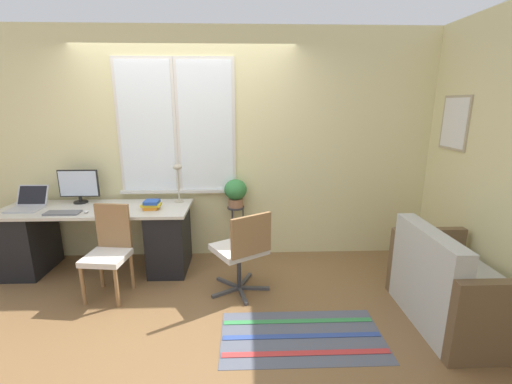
% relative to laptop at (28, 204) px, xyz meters
% --- Properties ---
extents(ground_plane, '(14.00, 14.00, 0.00)m').
position_rel_laptop_xyz_m(ground_plane, '(1.71, -0.35, -0.79)').
color(ground_plane, brown).
extents(wall_back_with_window, '(9.00, 0.12, 2.70)m').
position_rel_laptop_xyz_m(wall_back_with_window, '(1.70, 0.42, 0.56)').
color(wall_back_with_window, beige).
rests_on(wall_back_with_window, ground_plane).
extents(wall_right_with_picture, '(0.08, 9.00, 2.70)m').
position_rel_laptop_xyz_m(wall_right_with_picture, '(4.63, -0.35, 0.56)').
color(wall_right_with_picture, beige).
rests_on(wall_right_with_picture, ground_plane).
extents(desk, '(2.05, 0.69, 0.74)m').
position_rel_laptop_xyz_m(desk, '(0.72, -0.00, -0.40)').
color(desk, beige).
rests_on(desk, ground_plane).
extents(laptop, '(0.33, 0.35, 0.23)m').
position_rel_laptop_xyz_m(laptop, '(0.00, 0.00, 0.00)').
color(laptop, '#B7B7BC').
rests_on(laptop, desk).
extents(monitor, '(0.45, 0.16, 0.39)m').
position_rel_laptop_xyz_m(monitor, '(0.47, 0.21, 0.16)').
color(monitor, black).
rests_on(monitor, desk).
extents(keyboard, '(0.35, 0.15, 0.02)m').
position_rel_laptop_xyz_m(keyboard, '(0.47, -0.20, -0.04)').
color(keyboard, slate).
rests_on(keyboard, desk).
extents(mouse, '(0.04, 0.06, 0.03)m').
position_rel_laptop_xyz_m(mouse, '(0.71, -0.18, -0.03)').
color(mouse, silver).
rests_on(mouse, desk).
extents(desk_lamp, '(0.11, 0.11, 0.45)m').
position_rel_laptop_xyz_m(desk_lamp, '(1.61, 0.21, 0.28)').
color(desk_lamp, '#BCB299').
rests_on(desk_lamp, desk).
extents(book_stack, '(0.21, 0.16, 0.10)m').
position_rel_laptop_xyz_m(book_stack, '(1.36, -0.07, -0.00)').
color(book_stack, orange).
rests_on(book_stack, desk).
extents(desk_chair_wooden, '(0.43, 0.44, 0.90)m').
position_rel_laptop_xyz_m(desk_chair_wooden, '(1.03, -0.51, -0.32)').
color(desk_chair_wooden, olive).
rests_on(desk_chair_wooden, ground_plane).
extents(office_chair_swivel, '(0.63, 0.64, 0.86)m').
position_rel_laptop_xyz_m(office_chair_swivel, '(2.34, -0.56, -0.33)').
color(office_chair_swivel, '#47474C').
rests_on(office_chair_swivel, ground_plane).
extents(couch_loveseat, '(0.72, 1.12, 0.85)m').
position_rel_laptop_xyz_m(couch_loveseat, '(4.15, -1.09, -0.49)').
color(couch_loveseat, beige).
rests_on(couch_loveseat, ground_plane).
extents(plant_stand, '(0.20, 0.20, 0.65)m').
position_rel_laptop_xyz_m(plant_stand, '(2.26, 0.28, -0.25)').
color(plant_stand, '#333338').
rests_on(plant_stand, ground_plane).
extents(potted_plant, '(0.27, 0.27, 0.34)m').
position_rel_laptop_xyz_m(potted_plant, '(2.26, 0.28, 0.05)').
color(potted_plant, '#9E6B4C').
rests_on(potted_plant, plant_stand).
extents(floor_rug_striped, '(1.33, 0.69, 0.01)m').
position_rel_laptop_xyz_m(floor_rug_striped, '(2.83, -1.26, -0.79)').
color(floor_rug_striped, '#565B6B').
rests_on(floor_rug_striped, ground_plane).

